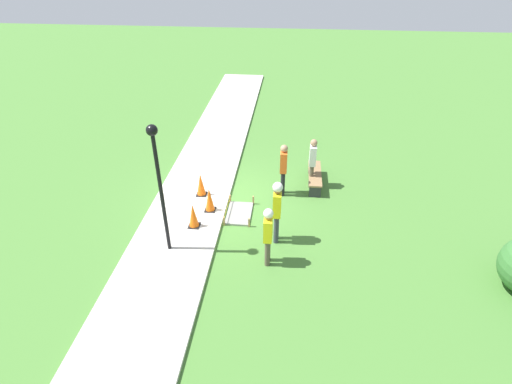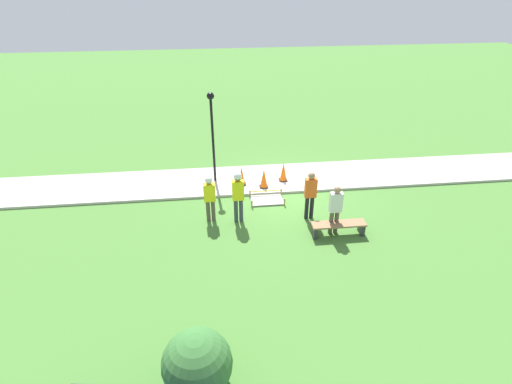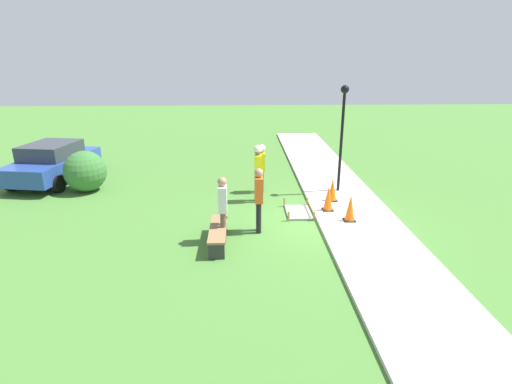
{
  "view_description": "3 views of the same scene",
  "coord_description": "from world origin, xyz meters",
  "px_view_note": "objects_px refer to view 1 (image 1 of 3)",
  "views": [
    {
      "loc": [
        11.04,
        2.0,
        7.42
      ],
      "look_at": [
        0.85,
        0.99,
        0.87
      ],
      "focal_mm": 28.0,
      "sensor_mm": 36.0,
      "label": 1
    },
    {
      "loc": [
        2.69,
        13.37,
        8.04
      ],
      "look_at": [
        1.35,
        1.24,
        0.89
      ],
      "focal_mm": 28.0,
      "sensor_mm": 36.0,
      "label": 2
    },
    {
      "loc": [
        -10.8,
        2.22,
        4.71
      ],
      "look_at": [
        0.89,
        1.79,
        0.71
      ],
      "focal_mm": 28.0,
      "sensor_mm": 36.0,
      "label": 3
    }
  ],
  "objects_px": {
    "traffic_cone_far_patch": "(210,199)",
    "bystander_in_gray_shirt": "(312,160)",
    "worker_supervisor": "(277,206)",
    "worker_assistant": "(268,232)",
    "traffic_cone_near_patch": "(201,184)",
    "traffic_cone_sidewalk_edge": "(193,215)",
    "lamppost_near": "(158,172)",
    "park_bench": "(315,176)",
    "bystander_in_orange_shirt": "(283,167)"
  },
  "relations": [
    {
      "from": "park_bench",
      "to": "bystander_in_orange_shirt",
      "type": "xyz_separation_m",
      "value": [
        0.75,
        -1.1,
        0.72
      ]
    },
    {
      "from": "traffic_cone_sidewalk_edge",
      "to": "park_bench",
      "type": "relative_size",
      "value": 0.43
    },
    {
      "from": "traffic_cone_sidewalk_edge",
      "to": "worker_supervisor",
      "type": "distance_m",
      "value": 2.59
    },
    {
      "from": "traffic_cone_far_patch",
      "to": "bystander_in_gray_shirt",
      "type": "xyz_separation_m",
      "value": [
        -1.94,
        3.2,
        0.53
      ]
    },
    {
      "from": "worker_supervisor",
      "to": "traffic_cone_far_patch",
      "type": "bearing_deg",
      "value": -118.43
    },
    {
      "from": "lamppost_near",
      "to": "park_bench",
      "type": "bearing_deg",
      "value": 134.29
    },
    {
      "from": "traffic_cone_sidewalk_edge",
      "to": "worker_assistant",
      "type": "bearing_deg",
      "value": 61.06
    },
    {
      "from": "traffic_cone_sidewalk_edge",
      "to": "park_bench",
      "type": "bearing_deg",
      "value": 128.88
    },
    {
      "from": "bystander_in_orange_shirt",
      "to": "traffic_cone_near_patch",
      "type": "bearing_deg",
      "value": -80.29
    },
    {
      "from": "bystander_in_orange_shirt",
      "to": "park_bench",
      "type": "bearing_deg",
      "value": 124.41
    },
    {
      "from": "traffic_cone_near_patch",
      "to": "worker_assistant",
      "type": "relative_size",
      "value": 0.46
    },
    {
      "from": "traffic_cone_far_patch",
      "to": "traffic_cone_sidewalk_edge",
      "type": "distance_m",
      "value": 0.92
    },
    {
      "from": "traffic_cone_near_patch",
      "to": "traffic_cone_far_patch",
      "type": "height_order",
      "value": "traffic_cone_far_patch"
    },
    {
      "from": "traffic_cone_near_patch",
      "to": "lamppost_near",
      "type": "distance_m",
      "value": 3.47
    },
    {
      "from": "traffic_cone_far_patch",
      "to": "lamppost_near",
      "type": "xyz_separation_m",
      "value": [
        1.93,
        -0.77,
        2.04
      ]
    },
    {
      "from": "traffic_cone_sidewalk_edge",
      "to": "worker_supervisor",
      "type": "bearing_deg",
      "value": 83.03
    },
    {
      "from": "traffic_cone_near_patch",
      "to": "bystander_in_gray_shirt",
      "type": "xyz_separation_m",
      "value": [
        -1.08,
        3.67,
        0.53
      ]
    },
    {
      "from": "worker_supervisor",
      "to": "worker_assistant",
      "type": "relative_size",
      "value": 1.11
    },
    {
      "from": "lamppost_near",
      "to": "worker_supervisor",
      "type": "bearing_deg",
      "value": 104.52
    },
    {
      "from": "traffic_cone_near_patch",
      "to": "park_bench",
      "type": "height_order",
      "value": "traffic_cone_near_patch"
    },
    {
      "from": "worker_supervisor",
      "to": "worker_assistant",
      "type": "distance_m",
      "value": 1.0
    },
    {
      "from": "lamppost_near",
      "to": "traffic_cone_sidewalk_edge",
      "type": "bearing_deg",
      "value": 156.78
    },
    {
      "from": "traffic_cone_far_patch",
      "to": "worker_assistant",
      "type": "distance_m",
      "value": 2.96
    },
    {
      "from": "traffic_cone_sidewalk_edge",
      "to": "traffic_cone_far_patch",
      "type": "bearing_deg",
      "value": 159.84
    },
    {
      "from": "bystander_in_orange_shirt",
      "to": "bystander_in_gray_shirt",
      "type": "distance_m",
      "value": 1.14
    },
    {
      "from": "worker_assistant",
      "to": "bystander_in_gray_shirt",
      "type": "bearing_deg",
      "value": 163.36
    },
    {
      "from": "worker_assistant",
      "to": "lamppost_near",
      "type": "relative_size",
      "value": 0.48
    },
    {
      "from": "traffic_cone_near_patch",
      "to": "traffic_cone_sidewalk_edge",
      "type": "height_order",
      "value": "traffic_cone_near_patch"
    },
    {
      "from": "traffic_cone_sidewalk_edge",
      "to": "park_bench",
      "type": "xyz_separation_m",
      "value": [
        -2.95,
        3.65,
        -0.15
      ]
    },
    {
      "from": "traffic_cone_near_patch",
      "to": "traffic_cone_far_patch",
      "type": "distance_m",
      "value": 0.98
    },
    {
      "from": "traffic_cone_sidewalk_edge",
      "to": "bystander_in_orange_shirt",
      "type": "distance_m",
      "value": 3.42
    },
    {
      "from": "worker_assistant",
      "to": "bystander_in_orange_shirt",
      "type": "relative_size",
      "value": 0.95
    },
    {
      "from": "traffic_cone_near_patch",
      "to": "worker_assistant",
      "type": "distance_m",
      "value": 3.91
    },
    {
      "from": "traffic_cone_near_patch",
      "to": "lamppost_near",
      "type": "relative_size",
      "value": 0.22
    },
    {
      "from": "traffic_cone_near_patch",
      "to": "worker_assistant",
      "type": "bearing_deg",
      "value": 39.17
    },
    {
      "from": "park_bench",
      "to": "worker_assistant",
      "type": "height_order",
      "value": "worker_assistant"
    },
    {
      "from": "worker_supervisor",
      "to": "lamppost_near",
      "type": "distance_m",
      "value": 3.31
    },
    {
      "from": "traffic_cone_sidewalk_edge",
      "to": "worker_assistant",
      "type": "distance_m",
      "value": 2.69
    },
    {
      "from": "traffic_cone_far_patch",
      "to": "worker_supervisor",
      "type": "xyz_separation_m",
      "value": [
        1.17,
        2.16,
        0.69
      ]
    },
    {
      "from": "bystander_in_gray_shirt",
      "to": "lamppost_near",
      "type": "bearing_deg",
      "value": -45.76
    },
    {
      "from": "worker_supervisor",
      "to": "bystander_in_gray_shirt",
      "type": "height_order",
      "value": "worker_supervisor"
    },
    {
      "from": "traffic_cone_far_patch",
      "to": "park_bench",
      "type": "relative_size",
      "value": 0.45
    },
    {
      "from": "worker_assistant",
      "to": "bystander_in_gray_shirt",
      "type": "height_order",
      "value": "bystander_in_gray_shirt"
    },
    {
      "from": "worker_assistant",
      "to": "lamppost_near",
      "type": "distance_m",
      "value": 3.14
    },
    {
      "from": "worker_assistant",
      "to": "bystander_in_gray_shirt",
      "type": "distance_m",
      "value": 4.26
    },
    {
      "from": "traffic_cone_far_patch",
      "to": "traffic_cone_sidewalk_edge",
      "type": "height_order",
      "value": "traffic_cone_far_patch"
    },
    {
      "from": "bystander_in_orange_shirt",
      "to": "bystander_in_gray_shirt",
      "type": "bearing_deg",
      "value": 122.51
    },
    {
      "from": "park_bench",
      "to": "worker_assistant",
      "type": "distance_m",
      "value": 4.49
    },
    {
      "from": "lamppost_near",
      "to": "traffic_cone_far_patch",
      "type": "bearing_deg",
      "value": 158.14
    },
    {
      "from": "traffic_cone_near_patch",
      "to": "worker_supervisor",
      "type": "height_order",
      "value": "worker_supervisor"
    }
  ]
}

